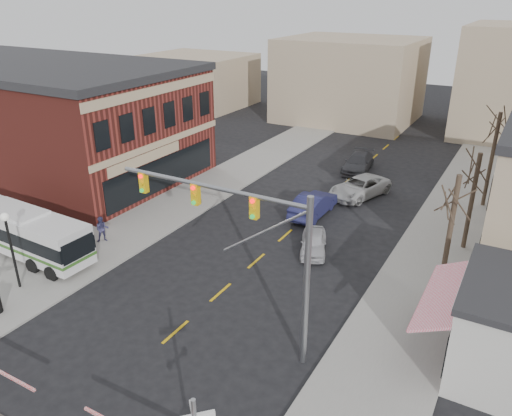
{
  "coord_description": "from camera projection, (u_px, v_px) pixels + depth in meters",
  "views": [
    {
      "loc": [
        13.2,
        -13.32,
        15.28
      ],
      "look_at": [
        -0.09,
        10.12,
        3.5
      ],
      "focal_mm": 35.0,
      "sensor_mm": 36.0,
      "label": 1
    }
  ],
  "objects": [
    {
      "name": "ground",
      "position": [
        148.0,
        356.0,
        22.7
      ],
      "size": [
        160.0,
        160.0,
        0.0
      ],
      "primitive_type": "plane",
      "color": "black",
      "rests_on": "ground"
    },
    {
      "name": "sidewalk_west",
      "position": [
        218.0,
        183.0,
        42.91
      ],
      "size": [
        5.0,
        60.0,
        0.12
      ],
      "primitive_type": "cube",
      "color": "gray",
      "rests_on": "ground"
    },
    {
      "name": "sidewalk_east",
      "position": [
        448.0,
        231.0,
        34.33
      ],
      "size": [
        5.0,
        60.0,
        0.12
      ],
      "primitive_type": "cube",
      "color": "gray",
      "rests_on": "ground"
    },
    {
      "name": "brick_building",
      "position": [
        33.0,
        115.0,
        45.72
      ],
      "size": [
        30.4,
        15.4,
        9.6
      ],
      "color": "maroon",
      "rests_on": "ground"
    },
    {
      "name": "tree_east_a",
      "position": [
        449.0,
        236.0,
        26.12
      ],
      "size": [
        0.28,
        0.28,
        6.75
      ],
      "color": "#382B21",
      "rests_on": "sidewalk_east"
    },
    {
      "name": "tree_east_b",
      "position": [
        471.0,
        202.0,
        30.86
      ],
      "size": [
        0.28,
        0.28,
        6.3
      ],
      "color": "#382B21",
      "rests_on": "sidewalk_east"
    },
    {
      "name": "tree_east_c",
      "position": [
        491.0,
        160.0,
        36.96
      ],
      "size": [
        0.28,
        0.28,
        7.2
      ],
      "color": "#382B21",
      "rests_on": "sidewalk_east"
    },
    {
      "name": "transit_bus",
      "position": [
        17.0,
        229.0,
        30.99
      ],
      "size": [
        11.28,
        2.83,
        2.88
      ],
      "color": "silver",
      "rests_on": "ground"
    },
    {
      "name": "traffic_signal_mast",
      "position": [
        251.0,
        234.0,
        21.33
      ],
      "size": [
        9.68,
        0.3,
        8.0
      ],
      "color": "gray",
      "rests_on": "ground"
    },
    {
      "name": "street_lamp",
      "position": [
        9.0,
        235.0,
        26.54
      ],
      "size": [
        0.44,
        0.44,
        4.49
      ],
      "color": "black",
      "rests_on": "sidewalk_west"
    },
    {
      "name": "car_a",
      "position": [
        314.0,
        242.0,
        31.54
      ],
      "size": [
        2.86,
        4.2,
        1.33
      ],
      "primitive_type": "imported",
      "rotation": [
        0.0,
        0.0,
        0.37
      ],
      "color": "#B0B0B5",
      "rests_on": "ground"
    },
    {
      "name": "car_b",
      "position": [
        313.0,
        204.0,
        36.64
      ],
      "size": [
        1.87,
        5.21,
        1.71
      ],
      "primitive_type": "imported",
      "rotation": [
        0.0,
        0.0,
        3.13
      ],
      "color": "#1C1D46",
      "rests_on": "ground"
    },
    {
      "name": "car_c",
      "position": [
        360.0,
        187.0,
        40.01
      ],
      "size": [
        4.28,
        6.21,
        1.58
      ],
      "primitive_type": "imported",
      "rotation": [
        0.0,
        0.0,
        -0.32
      ],
      "color": "#B6B6B6",
      "rests_on": "ground"
    },
    {
      "name": "car_d",
      "position": [
        358.0,
        163.0,
        45.69
      ],
      "size": [
        2.7,
        5.52,
        1.55
      ],
      "primitive_type": "imported",
      "rotation": [
        0.0,
        0.0,
        0.1
      ],
      "color": "#3F3F44",
      "rests_on": "ground"
    },
    {
      "name": "pedestrian_near",
      "position": [
        53.0,
        253.0,
        29.52
      ],
      "size": [
        0.49,
        0.69,
        1.8
      ],
      "primitive_type": "imported",
      "rotation": [
        0.0,
        0.0,
        1.48
      ],
      "color": "#4D433D",
      "rests_on": "sidewalk_west"
    },
    {
      "name": "pedestrian_far",
      "position": [
        102.0,
        229.0,
        32.51
      ],
      "size": [
        1.06,
        1.06,
        1.74
      ],
      "primitive_type": "imported",
      "rotation": [
        0.0,
        0.0,
        0.79
      ],
      "color": "#3C3A65",
      "rests_on": "sidewalk_west"
    }
  ]
}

